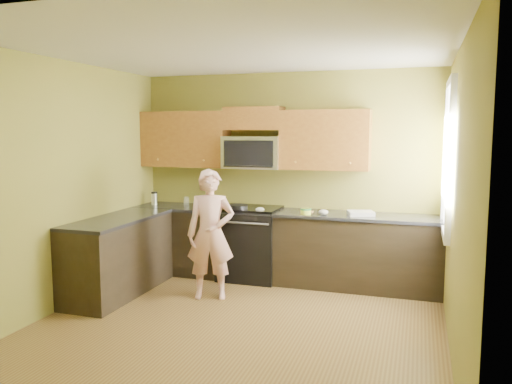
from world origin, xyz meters
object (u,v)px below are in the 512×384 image
at_px(stove, 250,243).
at_px(microwave, 253,168).
at_px(butter_tub, 306,214).
at_px(woman, 211,234).
at_px(frying_pan, 238,209).
at_px(travel_mug, 154,205).

height_order(stove, microwave, microwave).
bearing_deg(microwave, butter_tub, -20.26).
distance_m(woman, butter_tub, 1.22).
distance_m(frying_pan, butter_tub, 0.88).
xyz_separation_m(butter_tub, travel_mug, (-2.18, 0.16, -0.00)).
relative_size(microwave, woman, 0.51).
xyz_separation_m(stove, butter_tub, (0.77, -0.16, 0.45)).
distance_m(woman, frying_pan, 0.74).
height_order(butter_tub, travel_mug, travel_mug).
height_order(frying_pan, travel_mug, travel_mug).
xyz_separation_m(microwave, woman, (-0.19, -1.01, -0.70)).
distance_m(stove, woman, 0.95).
height_order(woman, travel_mug, woman).
xyz_separation_m(stove, travel_mug, (-1.40, -0.00, 0.44)).
bearing_deg(travel_mug, woman, -36.04).
bearing_deg(travel_mug, stove, 0.14).
bearing_deg(stove, microwave, 90.00).
bearing_deg(microwave, woman, -100.37).
height_order(microwave, travel_mug, microwave).
height_order(frying_pan, butter_tub, frying_pan).
bearing_deg(woman, butter_tub, 20.51).
relative_size(stove, woman, 0.63).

